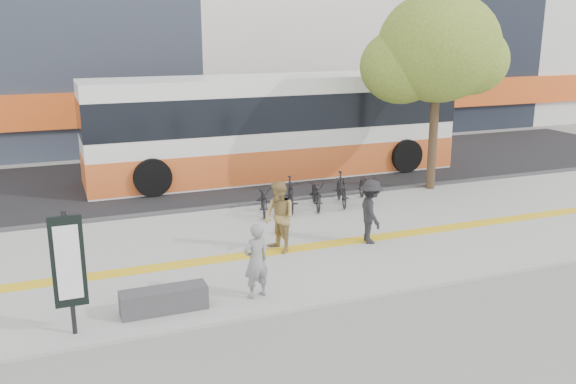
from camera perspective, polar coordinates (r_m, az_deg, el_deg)
name	(u,v)px	position (r m, az deg, el deg)	size (l,w,h in m)	color
ground	(273,272)	(13.63, -1.36, -7.43)	(120.00, 120.00, 0.00)	slate
sidewalk	(252,248)	(14.94, -3.35, -5.23)	(40.00, 7.00, 0.08)	slate
tactile_strip	(259,254)	(14.48, -2.73, -5.70)	(40.00, 0.45, 0.01)	yellow
street	(185,179)	(21.90, -9.48, 1.15)	(40.00, 8.00, 0.06)	black
curb	(215,209)	(18.13, -6.80, -1.54)	(40.00, 0.25, 0.14)	#353537
bench	(164,300)	(11.84, -11.39, -9.74)	(1.60, 0.45, 0.45)	#353537
signboard	(68,264)	(11.03, -19.63, -6.26)	(0.55, 0.10, 2.20)	black
street_tree	(436,50)	(20.25, 13.48, 12.67)	(4.40, 3.80, 6.31)	#352618
bus	(275,129)	(21.95, -1.24, 5.84)	(13.13, 3.11, 3.49)	silver
bicycle_row	(316,193)	(17.98, 2.65, -0.06)	(4.28, 1.74, 0.96)	black
seated_woman	(256,261)	(12.01, -2.98, -6.36)	(0.55, 0.36, 1.50)	black
pedestrian_tan	(279,217)	(14.36, -0.81, -2.34)	(0.82, 0.64, 1.68)	olive
pedestrian_dark	(371,212)	(15.11, 7.67, -1.80)	(1.02, 0.58, 1.57)	black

